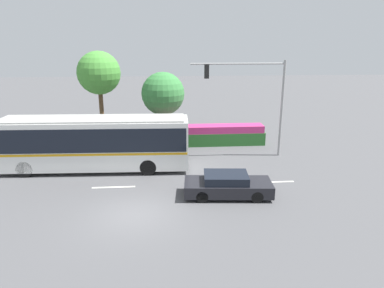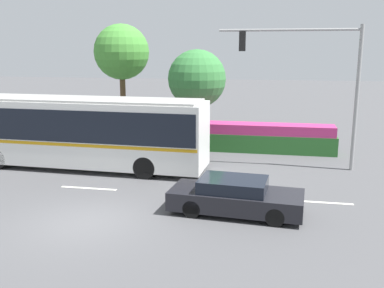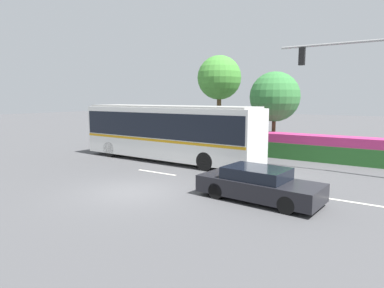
{
  "view_description": "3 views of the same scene",
  "coord_description": "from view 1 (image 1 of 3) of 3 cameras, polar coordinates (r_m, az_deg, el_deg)",
  "views": [
    {
      "loc": [
        1.57,
        -14.93,
        7.8
      ],
      "look_at": [
        3.06,
        4.11,
        2.19
      ],
      "focal_mm": 32.44,
      "sensor_mm": 36.0,
      "label": 1
    },
    {
      "loc": [
        5.91,
        -12.55,
        5.58
      ],
      "look_at": [
        2.74,
        4.14,
        1.86
      ],
      "focal_mm": 40.48,
      "sensor_mm": 36.0,
      "label": 2
    },
    {
      "loc": [
        9.28,
        -9.86,
        3.81
      ],
      "look_at": [
        1.06,
        2.82,
        1.72
      ],
      "focal_mm": 31.39,
      "sensor_mm": 36.0,
      "label": 3
    }
  ],
  "objects": [
    {
      "name": "ground_plane",
      "position": [
        16.92,
        -9.47,
        -11.33
      ],
      "size": [
        140.0,
        140.0,
        0.0
      ],
      "primitive_type": "plane",
      "color": "#4C4C4F"
    },
    {
      "name": "city_bus",
      "position": [
        22.5,
        -15.79,
        0.54
      ],
      "size": [
        11.81,
        3.01,
        3.35
      ],
      "rotation": [
        0.0,
        0.0,
        3.11
      ],
      "color": "silver",
      "rests_on": "ground"
    },
    {
      "name": "sedan_foreground",
      "position": [
        18.41,
        5.84,
        -6.76
      ],
      "size": [
        4.69,
        2.21,
        1.24
      ],
      "rotation": [
        0.0,
        0.0,
        -0.08
      ],
      "color": "black",
      "rests_on": "ground"
    },
    {
      "name": "traffic_light_pole",
      "position": [
        24.27,
        10.97,
        8.35
      ],
      "size": [
        6.45,
        0.24,
        6.68
      ],
      "rotation": [
        0.0,
        0.0,
        3.14
      ],
      "color": "gray",
      "rests_on": "ground"
    },
    {
      "name": "flowering_hedge",
      "position": [
        27.33,
        1.41,
        1.43
      ],
      "size": [
        10.08,
        1.4,
        1.55
      ],
      "color": "#286028",
      "rests_on": "ground"
    },
    {
      "name": "street_tree_left",
      "position": [
        29.81,
        -15.05,
        11.15
      ],
      "size": [
        3.52,
        3.52,
        7.18
      ],
      "color": "brown",
      "rests_on": "ground"
    },
    {
      "name": "street_tree_centre",
      "position": [
        27.92,
        -4.79,
        8.22
      ],
      "size": [
        3.42,
        3.42,
        5.6
      ],
      "color": "brown",
      "rests_on": "ground"
    },
    {
      "name": "lane_stripe_near",
      "position": [
        20.81,
        13.25,
        -6.1
      ],
      "size": [
        2.4,
        0.16,
        0.01
      ],
      "primitive_type": "cube",
      "color": "silver",
      "rests_on": "ground"
    },
    {
      "name": "lane_stripe_mid",
      "position": [
        20.06,
        -12.76,
        -6.94
      ],
      "size": [
        2.4,
        0.16,
        0.01
      ],
      "primitive_type": "cube",
      "color": "silver",
      "rests_on": "ground"
    }
  ]
}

